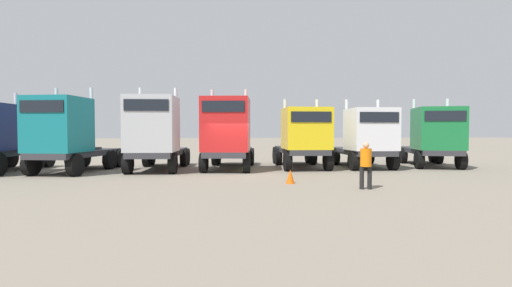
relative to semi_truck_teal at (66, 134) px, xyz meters
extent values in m
plane|color=gray|center=(8.31, -1.18, -1.96)|extent=(200.00, 200.00, 0.00)
cube|color=#333338|center=(-3.67, 1.38, -0.95)|extent=(2.71, 5.80, 0.30)
cylinder|color=silver|center=(-2.76, 0.96, 0.66)|extent=(0.20, 0.20, 2.92)
cylinder|color=#333338|center=(-3.56, 2.61, -0.74)|extent=(1.20, 1.20, 0.12)
cylinder|color=black|center=(-2.47, 2.48, -1.41)|extent=(0.45, 1.14, 1.11)
cylinder|color=black|center=(-2.36, 3.58, -1.41)|extent=(0.45, 1.14, 1.11)
cylinder|color=black|center=(-4.56, 3.78, -1.41)|extent=(0.45, 1.14, 1.11)
cube|color=#333338|center=(0.23, 1.07, -1.01)|extent=(3.34, 5.94, 0.30)
cube|color=#14727A|center=(-0.12, -0.54, 0.47)|extent=(2.84, 2.77, 2.66)
cube|color=black|center=(-0.37, -1.69, 1.28)|extent=(2.06, 0.49, 0.55)
cylinder|color=silver|center=(1.09, 0.54, 0.77)|extent=(0.21, 0.21, 3.26)
cylinder|color=silver|center=(-0.77, 0.94, 0.77)|extent=(0.21, 0.21, 3.26)
cylinder|color=#333338|center=(0.49, 2.27, -0.80)|extent=(1.31, 1.31, 0.12)
cylinder|color=black|center=(0.86, -1.22, -1.44)|extent=(0.57, 1.11, 1.06)
cylinder|color=black|center=(-1.29, -0.75, -1.44)|extent=(0.57, 1.11, 1.06)
cylinder|color=black|center=(1.56, 2.01, -1.44)|extent=(0.57, 1.11, 1.06)
cylinder|color=black|center=(-0.59, 2.48, -1.44)|extent=(0.57, 1.11, 1.06)
cylinder|color=black|center=(1.80, 3.08, -1.44)|extent=(0.57, 1.11, 1.06)
cylinder|color=black|center=(-0.35, 3.55, -1.44)|extent=(0.57, 1.11, 1.06)
cube|color=#333338|center=(4.37, 1.67, -1.03)|extent=(2.60, 6.25, 0.30)
cube|color=#B7BABF|center=(4.25, -0.15, 0.52)|extent=(2.56, 2.61, 2.80)
cube|color=black|center=(4.17, -1.40, 1.40)|extent=(2.10, 0.18, 0.55)
cylinder|color=silver|center=(5.29, 1.16, 0.82)|extent=(0.19, 0.19, 3.40)
cylinder|color=silver|center=(3.39, 1.29, 0.82)|extent=(0.19, 0.19, 3.40)
cylinder|color=#333338|center=(4.46, 3.02, -0.82)|extent=(1.17, 1.17, 0.12)
cylinder|color=black|center=(5.31, -0.75, -1.45)|extent=(0.42, 1.06, 1.04)
cylinder|color=black|center=(3.12, -0.61, -1.45)|extent=(0.42, 1.06, 1.04)
cylinder|color=black|center=(5.57, 3.06, -1.45)|extent=(0.42, 1.06, 1.04)
cylinder|color=black|center=(3.37, 3.20, -1.45)|extent=(0.42, 1.06, 1.04)
cylinder|color=black|center=(5.64, 4.16, -1.45)|extent=(0.42, 1.06, 1.04)
cylinder|color=black|center=(3.44, 4.30, -1.45)|extent=(0.42, 1.06, 1.04)
cube|color=#333338|center=(8.29, 1.85, -1.04)|extent=(3.14, 6.61, 0.30)
cube|color=red|center=(8.00, -0.04, 0.51)|extent=(2.76, 2.85, 2.78)
cube|color=black|center=(7.80, -1.30, 1.37)|extent=(2.08, 0.36, 0.55)
cylinder|color=silver|center=(9.15, 1.21, 0.81)|extent=(0.21, 0.21, 3.38)
cylinder|color=silver|center=(7.28, 1.50, 0.81)|extent=(0.21, 0.21, 3.38)
cylinder|color=#333338|center=(8.51, 3.23, -0.83)|extent=(1.26, 1.26, 0.12)
cylinder|color=black|center=(9.00, -0.76, -1.45)|extent=(0.50, 1.07, 1.03)
cylinder|color=black|center=(6.83, -0.42, -1.45)|extent=(0.50, 1.07, 1.03)
cylinder|color=black|center=(9.62, 3.24, -1.45)|extent=(0.50, 1.07, 1.03)
cylinder|color=black|center=(7.45, 3.58, -1.45)|extent=(0.50, 1.07, 1.03)
cylinder|color=black|center=(9.79, 4.33, -1.45)|extent=(0.50, 1.07, 1.03)
cylinder|color=black|center=(7.61, 4.66, -1.45)|extent=(0.50, 1.07, 1.03)
cube|color=#333338|center=(12.44, 1.98, -0.96)|extent=(2.45, 5.96, 0.30)
cube|color=yellow|center=(12.37, 0.28, 0.30)|extent=(2.50, 2.57, 2.23)
cube|color=black|center=(12.31, -0.97, 0.89)|extent=(2.10, 0.13, 0.55)
cylinder|color=silver|center=(13.38, 1.62, 0.60)|extent=(0.19, 0.19, 2.83)
cylinder|color=silver|center=(11.48, 1.71, 0.60)|extent=(0.19, 0.19, 2.83)
cylinder|color=#333338|center=(12.50, 3.27, -0.75)|extent=(1.15, 1.15, 0.12)
cylinder|color=black|center=(13.44, -0.30, -1.41)|extent=(0.40, 1.11, 1.10)
cylinder|color=black|center=(11.25, -0.21, -1.41)|extent=(0.40, 1.11, 1.10)
cylinder|color=black|center=(13.60, 3.27, -1.41)|extent=(0.40, 1.11, 1.10)
cylinder|color=black|center=(11.40, 3.37, -1.41)|extent=(0.40, 1.11, 1.10)
cylinder|color=black|center=(13.65, 4.37, -1.41)|extent=(0.40, 1.11, 1.10)
cylinder|color=black|center=(11.45, 4.46, -1.41)|extent=(0.40, 1.11, 1.10)
cube|color=#333338|center=(16.03, 1.74, -1.04)|extent=(2.42, 5.73, 0.30)
cube|color=white|center=(15.97, 0.04, 0.26)|extent=(2.49, 2.33, 2.30)
cube|color=black|center=(15.92, -1.10, 0.89)|extent=(2.10, 0.12, 0.55)
cylinder|color=silver|center=(16.97, 1.27, 0.56)|extent=(0.19, 0.19, 2.90)
cylinder|color=silver|center=(15.07, 1.34, 0.56)|extent=(0.19, 0.19, 2.90)
cylinder|color=#333338|center=(16.08, 2.99, -0.83)|extent=(1.14, 1.14, 0.12)
cylinder|color=black|center=(17.05, -0.42, -1.45)|extent=(0.39, 1.04, 1.03)
cylinder|color=black|center=(14.85, -0.34, -1.45)|extent=(0.39, 1.04, 1.03)
cylinder|color=black|center=(17.18, 2.93, -1.45)|extent=(0.39, 1.04, 1.03)
cylinder|color=black|center=(14.98, 3.01, -1.45)|extent=(0.39, 1.04, 1.03)
cylinder|color=black|center=(17.22, 4.03, -1.45)|extent=(0.39, 1.04, 1.03)
cylinder|color=black|center=(15.03, 4.11, -1.45)|extent=(0.39, 1.04, 1.03)
cube|color=#333338|center=(20.53, 1.93, -1.04)|extent=(3.76, 6.36, 0.30)
cube|color=#197238|center=(20.03, 0.17, 0.31)|extent=(2.95, 2.90, 2.39)
cube|color=black|center=(19.70, -0.97, 0.98)|extent=(2.03, 0.61, 0.55)
cylinder|color=silver|center=(21.30, 1.18, 0.61)|extent=(0.22, 0.22, 2.99)
cylinder|color=silver|center=(19.48, 1.70, 0.61)|extent=(0.22, 0.22, 2.99)
cylinder|color=#333338|center=(20.89, 3.19, -0.83)|extent=(1.36, 1.36, 0.12)
cylinder|color=black|center=(20.96, -0.58, -1.45)|extent=(0.62, 1.08, 1.03)
cylinder|color=black|center=(18.84, 0.02, -1.45)|extent=(0.62, 1.08, 1.03)
cylinder|color=black|center=(21.97, 2.97, -1.45)|extent=(0.62, 1.08, 1.03)
cylinder|color=black|center=(19.85, 3.57, -1.45)|extent=(0.62, 1.08, 1.03)
cylinder|color=black|center=(22.27, 4.02, -1.45)|extent=(0.62, 1.08, 1.03)
cylinder|color=black|center=(20.16, 4.63, -1.45)|extent=(0.62, 1.08, 1.03)
cylinder|color=black|center=(12.96, -6.52, -1.55)|extent=(0.19, 0.19, 0.83)
cylinder|color=black|center=(12.69, -6.47, -1.55)|extent=(0.19, 0.19, 0.83)
cylinder|color=orange|center=(12.82, -6.49, -0.80)|extent=(0.47, 0.47, 0.66)
sphere|color=tan|center=(12.82, -6.49, -0.36)|extent=(0.23, 0.23, 0.23)
cone|color=#F2590C|center=(10.40, -4.73, -1.68)|extent=(0.36, 0.36, 0.57)
camera|label=1|loc=(7.26, -19.09, 0.14)|focal=25.45mm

